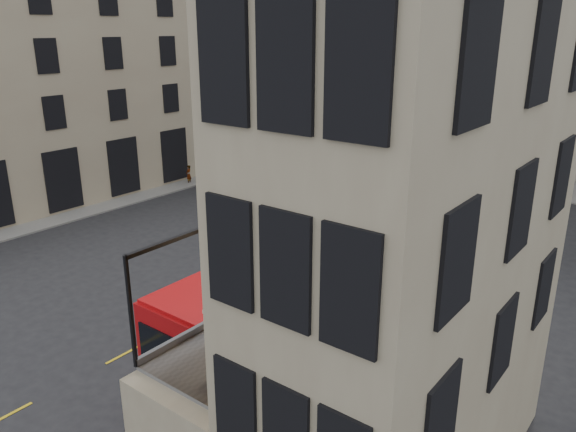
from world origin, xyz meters
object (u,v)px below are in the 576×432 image
Objects in this scene: street_lamp_b at (418,145)px; cyclist at (313,260)px; bus_near at (287,302)px; car_c at (288,159)px; car_b at (399,199)px; cafe_chair_c at (344,298)px; traffic_light_far at (296,143)px; pedestrian_a at (280,156)px; bus_far at (399,147)px; cafe_chair_d at (393,261)px; car_a at (277,200)px; street_lamp_a at (200,160)px; pedestrian_b at (397,167)px; cafe_table_mid at (285,284)px; pedestrian_d at (528,198)px; cafe_chair_b at (297,323)px; cafe_table_near at (216,320)px; pedestrian_c at (455,172)px; bicycle at (310,225)px; cafe_table_far at (329,254)px; traffic_light_near at (325,220)px; cafe_chair_a at (225,371)px; pedestrian_e at (189,175)px.

street_lamp_b reaches higher than cyclist.
bus_near is 31.98m from car_c.
cafe_chair_c is (9.56, -22.63, 4.18)m from car_b.
street_lamp_b reaches higher than traffic_light_far.
pedestrian_a is (-20.78, 25.57, -1.75)m from bus_near.
cafe_chair_d reaches higher than bus_far.
cyclist is 25.15m from pedestrian_a.
traffic_light_far is 12.31m from car_a.
street_lamp_a reaches higher than pedestrian_b.
cafe_table_mid is at bearing -67.38° from pedestrian_a.
pedestrian_d is (5.43, 18.64, -0.07)m from cyclist.
street_lamp_b is 37.71m from cafe_chair_b.
bus_far is at bearing 5.86° from pedestrian_a.
street_lamp_a is at bearing 143.60° from bus_near.
traffic_light_far reaches higher than car_a.
cafe_table_near is (22.63, -20.89, 2.76)m from street_lamp_a.
street_lamp_b reaches higher than pedestrian_c.
bus_far reaches higher than cyclist.
bicycle is 2.24× the size of cafe_table_far.
car_a is 23.21m from cafe_table_mid.
bicycle is 20.83m from cafe_chair_b.
street_lamp_b is at bearing 9.93° from pedestrian_a.
bus_far is at bearing -163.81° from car_c.
car_a is at bearing -149.86° from pedestrian_b.
cafe_chair_c is 3.31m from cafe_chair_d.
car_b is at bearing -35.21° from pedestrian_a.
bicycle is (12.55, -2.52, -1.97)m from street_lamp_a.
street_lamp_b is at bearing -10.43° from cyclist.
traffic_light_near is 3.91× the size of cafe_chair_d.
street_lamp_b is 0.46× the size of bus_near.
pedestrian_b is 0.93× the size of pedestrian_d.
cafe_chair_b is at bearing -91.18° from cafe_chair_d.
pedestrian_b is (8.48, 3.38, -1.60)m from traffic_light_far.
cafe_table_near is at bearing -128.11° from bicycle.
pedestrian_b is 38.22m from cafe_chair_a.
cafe_table_near is (20.63, -30.89, 2.73)m from traffic_light_far.
bus_near is 7.11× the size of pedestrian_c.
cafe_table_mid is at bearing 88.29° from cafe_table_near.
cafe_table_far is at bearing -55.38° from traffic_light_near.
cafe_table_near is at bearing -42.72° from street_lamp_a.
pedestrian_b is 2.29× the size of cafe_table_far.
pedestrian_b is 34.03m from cafe_table_mid.
cafe_chair_c reaches higher than pedestrian_a.
car_c is (-10.07, -5.89, -1.65)m from street_lamp_b.
cafe_chair_c reaches higher than bus_far.
pedestrian_b is 33.95m from cafe_chair_c.
cafe_chair_a is (13.63, -35.47, 4.04)m from pedestrian_b.
bus_far is 32.10m from cafe_chair_d.
pedestrian_e is 32.10m from cafe_chair_c.
bus_far is at bearing 111.18° from cafe_chair_a.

